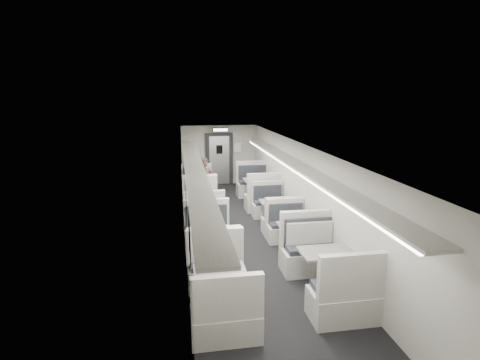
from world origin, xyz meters
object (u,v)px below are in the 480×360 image
object	(u,v)px
booth_right_b	(274,212)
exit_sign	(220,130)
booth_left_a	(198,192)
booth_right_d	(325,271)
vestibule_door	(219,159)
booth_left_c	(211,246)
passenger	(205,184)
booth_right_c	(295,238)
booth_left_d	(220,289)
booth_right_a	(258,191)
booth_left_b	(202,208)

from	to	relation	value
booth_right_b	exit_sign	bearing A→B (deg)	102.41
booth_left_a	booth_right_b	xyz separation A→B (m)	(2.00, -2.50, -0.04)
booth_right_d	vestibule_door	distance (m)	8.91
booth_left_c	vestibule_door	bearing A→B (deg)	82.15
booth_left_c	exit_sign	world-z (taller)	exit_sign
booth_left_a	passenger	size ratio (longest dim) A/B	1.27
vestibule_door	booth_left_c	bearing A→B (deg)	-97.85
booth_right_c	booth_right_d	bearing A→B (deg)	-90.00
booth_right_b	booth_left_d	bearing A→B (deg)	-116.26
booth_right_c	booth_right_a	bearing A→B (deg)	90.00
booth_right_a	booth_right_c	xyz separation A→B (m)	(0.00, -4.16, -0.06)
booth_left_d	booth_left_b	bearing A→B (deg)	90.00
vestibule_door	booth_right_a	bearing A→B (deg)	-70.48
booth_right_a	exit_sign	xyz separation A→B (m)	(-1.00, 2.33, 1.86)
booth_right_c	passenger	size ratio (longest dim) A/B	1.16
booth_left_c	vestibule_door	world-z (taller)	vestibule_door
booth_right_d	passenger	distance (m)	5.76
booth_left_c	passenger	world-z (taller)	passenger
booth_right_c	booth_left_c	bearing A→B (deg)	-172.34
booth_left_a	vestibule_door	bearing A→B (deg)	68.47
booth_right_d	booth_right_b	bearing A→B (deg)	90.00
passenger	exit_sign	xyz separation A→B (m)	(0.84, 2.90, 1.43)
booth_left_c	booth_right_b	xyz separation A→B (m)	(2.00, 2.22, -0.04)
booth_right_a	booth_right_b	world-z (taller)	booth_right_a
booth_left_a	booth_left_c	world-z (taller)	booth_left_c
booth_right_c	passenger	distance (m)	4.07
booth_left_b	booth_left_c	xyz separation A→B (m)	(0.00, -2.80, -0.00)
booth_left_a	booth_left_b	world-z (taller)	booth_left_b
exit_sign	booth_right_d	bearing A→B (deg)	-83.16
booth_left_a	booth_left_b	xyz separation A→B (m)	(0.00, -1.92, 0.00)
booth_left_b	exit_sign	distance (m)	4.50
booth_left_c	booth_right_a	distance (m)	4.86
booth_left_d	passenger	bearing A→B (deg)	88.38
booth_left_a	booth_left_d	bearing A→B (deg)	-90.00
booth_right_c	exit_sign	size ratio (longest dim) A/B	3.19
booth_left_b	booth_right_c	bearing A→B (deg)	-51.72
booth_right_d	exit_sign	size ratio (longest dim) A/B	3.80
booth_left_d	booth_right_c	size ratio (longest dim) A/B	1.08
booth_right_b	passenger	xyz separation A→B (m)	(-1.84, 1.64, 0.50)
booth_left_b	passenger	size ratio (longest dim) A/B	1.29
booth_right_b	booth_right_d	size ratio (longest dim) A/B	0.84
booth_right_c	passenger	bearing A→B (deg)	117.09
booth_left_d	booth_right_d	size ratio (longest dim) A/B	0.91
booth_left_b	booth_right_d	xyz separation A→B (m)	(2.00, -4.38, 0.03)
booth_left_b	vestibule_door	bearing A→B (deg)	77.33
booth_left_d	booth_right_b	xyz separation A→B (m)	(2.00, 4.05, -0.03)
exit_sign	booth_right_a	bearing A→B (deg)	-66.80
passenger	vestibule_door	distance (m)	3.50
booth_left_b	booth_right_b	size ratio (longest dim) A/B	1.12
booth_left_d	passenger	world-z (taller)	passenger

